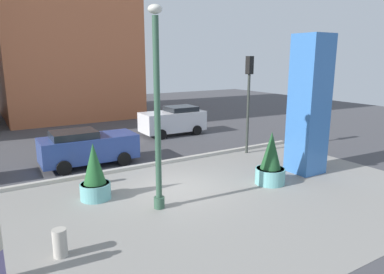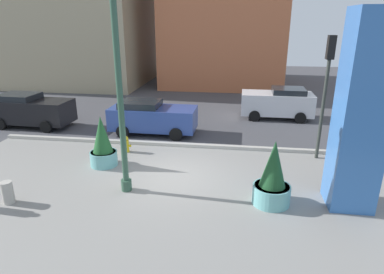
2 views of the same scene
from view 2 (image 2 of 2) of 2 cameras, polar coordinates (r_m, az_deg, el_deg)
ground_plane at (r=16.25m, az=-0.60°, el=-0.58°), size 60.00×60.00×0.00m
plaza_pavement at (r=10.90m, az=-5.40°, el=-11.28°), size 18.00×10.00×0.02m
curb_strip at (r=15.41m, az=-1.09°, el=-1.40°), size 18.00×0.24×0.16m
lamp_post at (r=10.70m, az=-12.28°, el=6.18°), size 0.44×0.44×6.53m
art_pillar_blue at (r=10.84m, az=27.20°, el=3.47°), size 1.30×1.30×5.94m
potted_plant_by_pillar at (r=10.72m, az=13.74°, el=-7.00°), size 1.19×1.19×2.15m
potted_plant_mid_plaza at (r=13.63m, az=-15.18°, el=-1.33°), size 1.08×1.08×2.07m
fire_hydrant at (r=14.98m, az=-11.32°, el=-1.23°), size 0.36×0.26×0.75m
concrete_bollard at (r=12.19m, az=-29.22°, el=-8.38°), size 0.36×0.36×0.75m
traffic_light_corner at (r=14.27m, az=22.23°, el=9.18°), size 0.28×0.42×5.05m
car_far_lane at (r=20.25m, az=-26.08°, el=4.23°), size 4.46×2.14×1.81m
car_curb_east at (r=20.48m, az=14.56°, el=5.77°), size 4.19×2.13×1.84m
car_passing_lane at (r=17.16m, az=-6.89°, el=3.47°), size 4.41×2.11×1.71m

